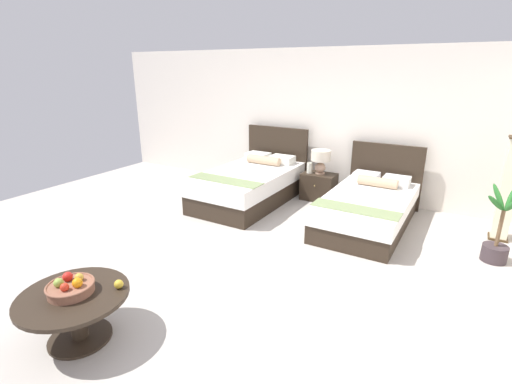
# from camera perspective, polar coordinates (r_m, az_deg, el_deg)

# --- Properties ---
(ground_plane) EXTENTS (9.80, 9.69, 0.02)m
(ground_plane) POSITION_cam_1_polar(r_m,az_deg,el_deg) (4.72, -1.74, -10.31)
(ground_plane) COLOR #B6AEA5
(wall_back) EXTENTS (9.80, 0.12, 2.61)m
(wall_back) POSITION_cam_1_polar(r_m,az_deg,el_deg) (6.97, 11.66, 10.21)
(wall_back) COLOR white
(wall_back) RESTS_ON ground
(bed_near_window) EXTENTS (1.27, 2.19, 1.19)m
(bed_near_window) POSITION_cam_1_polar(r_m,az_deg,el_deg) (6.56, -0.87, 1.25)
(bed_near_window) COLOR #2E2319
(bed_near_window) RESTS_ON ground
(bed_near_corner) EXTENTS (1.19, 2.14, 1.07)m
(bed_near_corner) POSITION_cam_1_polar(r_m,az_deg,el_deg) (5.85, 16.84, -2.24)
(bed_near_corner) COLOR #2E2319
(bed_near_corner) RESTS_ON ground
(nightstand) EXTENTS (0.58, 0.43, 0.48)m
(nightstand) POSITION_cam_1_polar(r_m,az_deg,el_deg) (6.77, 9.58, 0.83)
(nightstand) COLOR #2E2319
(nightstand) RESTS_ON ground
(table_lamp) EXTENTS (0.34, 0.34, 0.42)m
(table_lamp) POSITION_cam_1_polar(r_m,az_deg,el_deg) (6.66, 9.88, 5.08)
(table_lamp) COLOR tan
(table_lamp) RESTS_ON nightstand
(vase) EXTENTS (0.10, 0.10, 0.19)m
(vase) POSITION_cam_1_polar(r_m,az_deg,el_deg) (6.71, 8.22, 3.69)
(vase) COLOR silver
(vase) RESTS_ON nightstand
(coffee_table) EXTENTS (0.91, 0.91, 0.45)m
(coffee_table) POSITION_cam_1_polar(r_m,az_deg,el_deg) (3.66, -25.96, -15.52)
(coffee_table) COLOR #2E2319
(coffee_table) RESTS_ON ground
(fruit_bowl) EXTENTS (0.39, 0.39, 0.16)m
(fruit_bowl) POSITION_cam_1_polar(r_m,az_deg,el_deg) (3.59, -26.53, -12.87)
(fruit_bowl) COLOR #8E5B45
(fruit_bowl) RESTS_ON coffee_table
(loose_apple) EXTENTS (0.08, 0.08, 0.08)m
(loose_apple) POSITION_cam_1_polar(r_m,az_deg,el_deg) (3.51, -20.27, -13.10)
(loose_apple) COLOR gold
(loose_apple) RESTS_ON coffee_table
(floor_lamp_corner) EXTENTS (0.23, 0.23, 1.43)m
(floor_lamp_corner) POSITION_cam_1_polar(r_m,az_deg,el_deg) (6.01, 34.17, 0.26)
(floor_lamp_corner) COLOR #3D2C18
(floor_lamp_corner) RESTS_ON ground
(potted_palm) EXTENTS (0.43, 0.59, 0.97)m
(potted_palm) POSITION_cam_1_polar(r_m,az_deg,el_deg) (5.40, 33.03, -6.14)
(potted_palm) COLOR #3A2F32
(potted_palm) RESTS_ON ground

